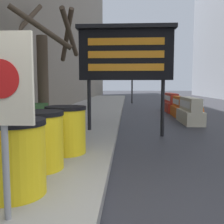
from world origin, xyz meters
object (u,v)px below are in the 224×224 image
at_px(message_board, 126,54).
at_px(jersey_barrier_red_striped, 171,104).
at_px(barrel_drum_foreground, 13,157).
at_px(jersey_barrier_cream, 190,112).
at_px(barrel_drum_back, 66,130).
at_px(jersey_barrier_orange_far, 179,108).
at_px(warning_sign, 2,94).
at_px(traffic_light_near_curb, 132,63).
at_px(traffic_cone_near, 202,107).
at_px(barrel_drum_middle, 39,140).

relative_size(message_board, jersey_barrier_red_striped, 1.33).
xyz_separation_m(barrel_drum_foreground, jersey_barrier_cream, (3.50, 6.75, -0.17)).
xyz_separation_m(barrel_drum_back, jersey_barrier_red_striped, (3.34, 9.08, -0.16)).
relative_size(jersey_barrier_cream, jersey_barrier_orange_far, 1.19).
height_order(barrel_drum_back, message_board, message_board).
distance_m(message_board, jersey_barrier_cream, 3.84).
bearing_deg(jersey_barrier_orange_far, jersey_barrier_cream, -90.00).
xyz_separation_m(warning_sign, jersey_barrier_cream, (3.33, 7.31, -0.89)).
distance_m(barrel_drum_back, traffic_light_near_curb, 15.34).
bearing_deg(barrel_drum_back, jersey_barrier_red_striped, 69.80).
bearing_deg(jersey_barrier_cream, jersey_barrier_orange_far, 90.00).
xyz_separation_m(traffic_cone_near, traffic_light_near_curb, (-3.05, 7.48, 2.66)).
bearing_deg(barrel_drum_middle, traffic_cone_near, 61.22).
bearing_deg(barrel_drum_back, traffic_light_near_curb, 84.56).
bearing_deg(jersey_barrier_cream, barrel_drum_back, -124.01).
bearing_deg(jersey_barrier_red_striped, barrel_drum_foreground, -107.86).
bearing_deg(barrel_drum_back, barrel_drum_middle, -101.57).
bearing_deg(barrel_drum_middle, traffic_light_near_curb, 84.21).
height_order(message_board, traffic_light_near_curb, traffic_light_near_curb).
relative_size(jersey_barrier_red_striped, traffic_cone_near, 3.09).
bearing_deg(jersey_barrier_orange_far, barrel_drum_middle, -114.30).
height_order(barrel_drum_middle, jersey_barrier_orange_far, barrel_drum_middle).
height_order(barrel_drum_foreground, jersey_barrier_cream, barrel_drum_foreground).
bearing_deg(barrel_drum_middle, jersey_barrier_red_striped, 70.54).
bearing_deg(warning_sign, traffic_cone_near, 65.81).
relative_size(warning_sign, traffic_light_near_curb, 0.40).
height_order(barrel_drum_middle, message_board, message_board).
bearing_deg(traffic_cone_near, barrel_drum_back, -120.55).
bearing_deg(jersey_barrier_red_striped, message_board, -109.04).
height_order(barrel_drum_middle, jersey_barrier_cream, barrel_drum_middle).
xyz_separation_m(barrel_drum_middle, traffic_light_near_curb, (1.62, 15.98, 2.43)).
bearing_deg(traffic_cone_near, jersey_barrier_cream, -113.37).
xyz_separation_m(warning_sign, jersey_barrier_orange_far, (3.33, 9.27, -0.91)).
height_order(warning_sign, jersey_barrier_cream, warning_sign).
relative_size(barrel_drum_back, traffic_cone_near, 1.19).
distance_m(warning_sign, jersey_barrier_red_striped, 11.95).
distance_m(message_board, jersey_barrier_orange_far, 5.34).
distance_m(jersey_barrier_red_striped, traffic_cone_near, 1.87).
distance_m(barrel_drum_foreground, jersey_barrier_orange_far, 9.39).
height_order(barrel_drum_back, jersey_barrier_red_striped, barrel_drum_back).
bearing_deg(jersey_barrier_cream, traffic_light_near_curb, 100.66).
relative_size(barrel_drum_foreground, message_board, 0.29).
height_order(warning_sign, jersey_barrier_orange_far, warning_sign).
xyz_separation_m(jersey_barrier_red_striped, traffic_light_near_curb, (-1.91, 6.00, 2.59)).
distance_m(barrel_drum_middle, jersey_barrier_red_striped, 10.59).
relative_size(barrel_drum_middle, message_board, 0.29).
height_order(barrel_drum_back, warning_sign, warning_sign).
xyz_separation_m(message_board, jersey_barrier_cream, (2.29, 2.52, -1.77)).
bearing_deg(jersey_barrier_red_striped, jersey_barrier_cream, -90.00).
relative_size(barrel_drum_foreground, barrel_drum_middle, 1.00).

